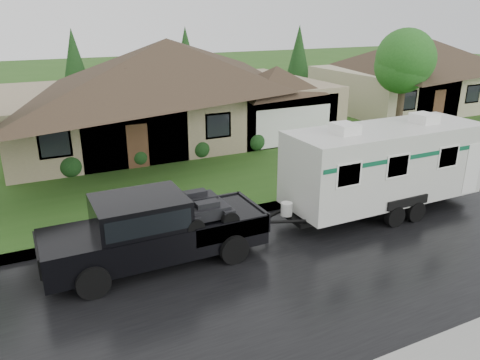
# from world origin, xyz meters

# --- Properties ---
(ground) EXTENTS (140.00, 140.00, 0.00)m
(ground) POSITION_xyz_m (0.00, 0.00, 0.00)
(ground) COLOR #2B551A
(ground) RESTS_ON ground
(road) EXTENTS (140.00, 8.00, 0.01)m
(road) POSITION_xyz_m (0.00, -2.00, 0.01)
(road) COLOR black
(road) RESTS_ON ground
(curb) EXTENTS (140.00, 0.50, 0.15)m
(curb) POSITION_xyz_m (0.00, 2.25, 0.07)
(curb) COLOR gray
(curb) RESTS_ON ground
(lawn) EXTENTS (140.00, 26.00, 0.15)m
(lawn) POSITION_xyz_m (0.00, 15.00, 0.07)
(lawn) COLOR #2B551A
(lawn) RESTS_ON ground
(house_main) EXTENTS (19.44, 10.80, 6.90)m
(house_main) POSITION_xyz_m (2.29, 13.84, 3.59)
(house_main) COLOR gray
(house_main) RESTS_ON lawn
(house_neighbor) EXTENTS (15.12, 9.72, 6.45)m
(house_neighbor) POSITION_xyz_m (22.27, 14.34, 3.32)
(house_neighbor) COLOR tan
(house_neighbor) RESTS_ON lawn
(tree_right_green) EXTENTS (3.62, 3.62, 6.00)m
(tree_right_green) POSITION_xyz_m (14.90, 8.89, 4.31)
(tree_right_green) COLOR #382B1E
(tree_right_green) RESTS_ON lawn
(shrub_row) EXTENTS (13.60, 1.00, 1.00)m
(shrub_row) POSITION_xyz_m (2.00, 9.30, 0.65)
(shrub_row) COLOR #143814
(shrub_row) RESTS_ON lawn
(pickup_truck) EXTENTS (6.48, 2.46, 2.16)m
(pickup_truck) POSITION_xyz_m (-3.11, 0.22, 1.16)
(pickup_truck) COLOR black
(pickup_truck) RESTS_ON ground
(travel_trailer) EXTENTS (7.99, 2.81, 3.59)m
(travel_trailer) POSITION_xyz_m (5.71, 0.22, 1.90)
(travel_trailer) COLOR silver
(travel_trailer) RESTS_ON ground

